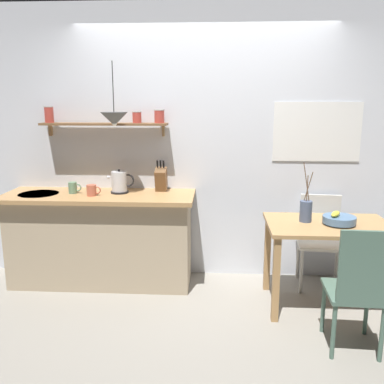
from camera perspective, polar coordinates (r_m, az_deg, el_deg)
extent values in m
plane|color=gray|center=(3.98, 1.26, -14.29)|extent=(14.00, 14.00, 0.00)
cube|color=silver|center=(4.23, 4.41, 6.40)|extent=(6.80, 0.10, 2.70)
cube|color=white|center=(4.27, 16.61, 7.82)|extent=(0.84, 0.01, 0.57)
cube|color=silver|center=(4.28, 16.60, 7.82)|extent=(0.78, 0.01, 0.51)
cube|color=tan|center=(4.26, -12.20, -6.45)|extent=(1.74, 0.52, 0.87)
cube|color=tan|center=(4.12, -12.56, -0.53)|extent=(1.83, 0.63, 0.04)
cylinder|color=#B7BABF|center=(4.29, -20.10, -0.28)|extent=(0.38, 0.38, 0.01)
cube|color=brown|center=(4.20, -11.85, 9.02)|extent=(1.23, 0.18, 0.02)
cube|color=#99754C|center=(4.46, -18.65, 8.03)|extent=(0.02, 0.06, 0.12)
cube|color=#99754C|center=(4.17, -3.91, 8.39)|extent=(0.02, 0.06, 0.12)
cylinder|color=#BC4238|center=(4.37, -18.83, 9.87)|extent=(0.09, 0.09, 0.15)
cylinder|color=silver|center=(4.37, -18.90, 10.90)|extent=(0.09, 0.09, 0.01)
cylinder|color=#BC4238|center=(4.13, -7.48, 9.98)|extent=(0.09, 0.09, 0.10)
cylinder|color=silver|center=(4.12, -7.50, 10.75)|extent=(0.09, 0.09, 0.01)
cylinder|color=#BC4238|center=(4.09, -4.45, 10.15)|extent=(0.10, 0.10, 0.12)
cylinder|color=silver|center=(4.09, -4.46, 11.05)|extent=(0.10, 0.10, 0.01)
cube|color=tan|center=(3.78, 18.10, -4.33)|extent=(1.05, 0.70, 0.03)
cube|color=tan|center=(3.54, 11.33, -11.61)|extent=(0.06, 0.06, 0.72)
cube|color=tan|center=(4.09, 10.19, -8.22)|extent=(0.06, 0.06, 0.72)
cube|color=tan|center=(4.31, 22.93, -7.96)|extent=(0.06, 0.06, 0.72)
cube|color=#4C6B5B|center=(3.33, 21.04, -12.56)|extent=(0.40, 0.44, 0.03)
cube|color=#4C6B5B|center=(3.05, 22.36, -9.46)|extent=(0.34, 0.04, 0.51)
cylinder|color=#4C6B5B|center=(3.62, 22.60, -14.49)|extent=(0.03, 0.03, 0.41)
cylinder|color=#4C6B5B|center=(3.54, 17.39, -14.69)|extent=(0.03, 0.03, 0.41)
cylinder|color=#4C6B5B|center=(3.32, 24.38, -17.19)|extent=(0.03, 0.03, 0.41)
cylinder|color=#4C6B5B|center=(3.23, 18.65, -17.52)|extent=(0.03, 0.03, 0.41)
cube|color=silver|center=(4.25, 17.10, -6.67)|extent=(0.48, 0.46, 0.03)
cube|color=silver|center=(4.36, 16.95, -3.06)|extent=(0.39, 0.07, 0.42)
cylinder|color=silver|center=(4.13, 14.59, -10.40)|extent=(0.03, 0.03, 0.43)
cylinder|color=silver|center=(4.19, 19.84, -10.44)|extent=(0.03, 0.03, 0.43)
cylinder|color=silver|center=(4.46, 14.18, -8.66)|extent=(0.03, 0.03, 0.43)
cylinder|color=silver|center=(4.52, 19.03, -8.72)|extent=(0.03, 0.03, 0.43)
cylinder|color=#51759E|center=(3.78, 19.32, -4.09)|extent=(0.12, 0.12, 0.01)
cylinder|color=#51759E|center=(3.77, 19.35, -3.56)|extent=(0.28, 0.28, 0.06)
ellipsoid|color=yellow|center=(3.75, 18.90, -2.83)|extent=(0.13, 0.16, 0.04)
cylinder|color=#475675|center=(3.76, 15.19, -2.56)|extent=(0.10, 0.10, 0.18)
cylinder|color=brown|center=(3.71, 15.25, 1.35)|extent=(0.07, 0.01, 0.33)
cylinder|color=brown|center=(3.71, 15.38, 0.47)|extent=(0.01, 0.02, 0.22)
cylinder|color=brown|center=(3.71, 15.55, 0.74)|extent=(0.06, 0.02, 0.25)
cylinder|color=black|center=(4.12, -9.78, 0.02)|extent=(0.17, 0.17, 0.02)
cylinder|color=silver|center=(4.10, -9.83, 1.44)|extent=(0.15, 0.15, 0.19)
sphere|color=black|center=(4.09, -9.89, 2.92)|extent=(0.02, 0.02, 0.02)
cone|color=silver|center=(4.12, -11.10, 1.97)|extent=(0.04, 0.04, 0.04)
torus|color=black|center=(4.08, -8.69, 1.56)|extent=(0.12, 0.02, 0.12)
cube|color=brown|center=(4.14, -4.22, 1.76)|extent=(0.11, 0.19, 0.24)
cylinder|color=black|center=(4.09, -4.73, 3.81)|extent=(0.02, 0.04, 0.08)
cylinder|color=black|center=(4.08, -4.31, 3.81)|extent=(0.02, 0.04, 0.08)
cylinder|color=black|center=(4.08, -3.88, 3.81)|extent=(0.02, 0.04, 0.08)
cylinder|color=slate|center=(4.19, -15.89, 0.56)|extent=(0.08, 0.08, 0.11)
torus|color=slate|center=(4.18, -15.26, 0.58)|extent=(0.07, 0.01, 0.07)
cylinder|color=#C6664C|center=(4.04, -13.48, 0.23)|extent=(0.09, 0.09, 0.10)
torus|color=#C6664C|center=(4.03, -12.75, 0.25)|extent=(0.07, 0.01, 0.07)
cylinder|color=black|center=(3.92, -10.68, 13.87)|extent=(0.01, 0.01, 0.44)
cone|color=#4C5156|center=(3.92, -10.52, 9.73)|extent=(0.25, 0.25, 0.12)
sphere|color=white|center=(3.92, -10.49, 9.12)|extent=(0.04, 0.04, 0.04)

